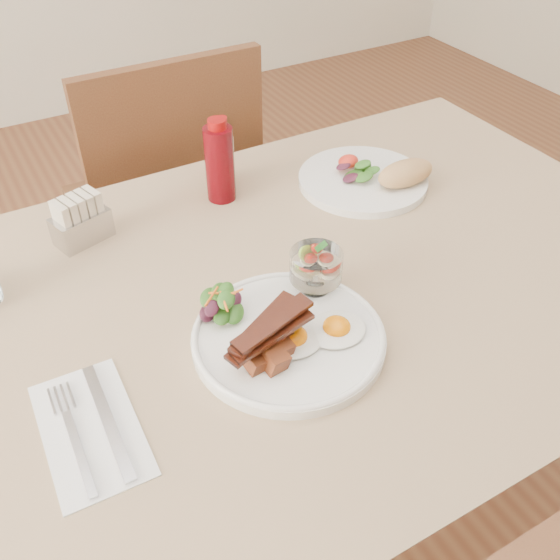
{
  "coord_description": "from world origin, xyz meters",
  "views": [
    {
      "loc": [
        -0.42,
        -0.66,
        1.4
      ],
      "look_at": [
        -0.07,
        -0.05,
        0.82
      ],
      "focal_mm": 40.0,
      "sensor_mm": 36.0,
      "label": 1
    }
  ],
  "objects": [
    {
      "name": "side_salad",
      "position": [
        -0.16,
        -0.03,
        0.79
      ],
      "size": [
        0.08,
        0.07,
        0.04
      ],
      "rotation": [
        0.0,
        0.0,
        0.33
      ],
      "color": "#234F15",
      "rests_on": "main_plate"
    },
    {
      "name": "bacon_potato_pile",
      "position": [
        -0.14,
        -0.13,
        0.8
      ],
      "size": [
        0.14,
        0.09,
        0.06
      ],
      "rotation": [
        0.0,
        0.0,
        -0.16
      ],
      "color": "maroon",
      "rests_on": "main_plate"
    },
    {
      "name": "fried_eggs",
      "position": [
        -0.06,
        -0.13,
        0.77
      ],
      "size": [
        0.18,
        0.12,
        0.02
      ],
      "rotation": [
        0.0,
        0.0,
        0.42
      ],
      "color": "white",
      "rests_on": "main_plate"
    },
    {
      "name": "fruit_cup",
      "position": [
        -0.01,
        -0.04,
        0.81
      ],
      "size": [
        0.08,
        0.08,
        0.08
      ],
      "rotation": [
        0.0,
        0.0,
        -0.14
      ],
      "color": "white",
      "rests_on": "main_plate"
    },
    {
      "name": "second_plate",
      "position": [
        0.27,
        0.18,
        0.77
      ],
      "size": [
        0.26,
        0.26,
        0.06
      ],
      "rotation": [
        0.0,
        0.0,
        -0.38
      ],
      "color": "white",
      "rests_on": "table"
    },
    {
      "name": "table",
      "position": [
        0.0,
        0.0,
        0.66
      ],
      "size": [
        1.33,
        0.88,
        0.75
      ],
      "color": "brown",
      "rests_on": "ground"
    },
    {
      "name": "napkin_cutlery",
      "position": [
        -0.39,
        -0.12,
        0.75
      ],
      "size": [
        0.12,
        0.21,
        0.01
      ],
      "rotation": [
        0.0,
        0.0,
        -0.03
      ],
      "color": "white",
      "rests_on": "table"
    },
    {
      "name": "sugar_caddy",
      "position": [
        -0.28,
        0.28,
        0.79
      ],
      "size": [
        0.11,
        0.08,
        0.09
      ],
      "rotation": [
        0.0,
        0.0,
        0.29
      ],
      "color": "#B5B4B9",
      "rests_on": "table"
    },
    {
      "name": "hot_sauce_bottle",
      "position": [
        0.02,
        0.34,
        0.82
      ],
      "size": [
        0.04,
        0.04,
        0.14
      ],
      "rotation": [
        0.0,
        0.0,
        0.15
      ],
      "color": "#53040A",
      "rests_on": "table"
    },
    {
      "name": "main_plate",
      "position": [
        -0.09,
        -0.11,
        0.76
      ],
      "size": [
        0.28,
        0.28,
        0.02
      ],
      "primitive_type": "cylinder",
      "color": "white",
      "rests_on": "table"
    },
    {
      "name": "chair_far",
      "position": [
        0.0,
        0.66,
        0.52
      ],
      "size": [
        0.42,
        0.42,
        0.93
      ],
      "color": "brown",
      "rests_on": "ground"
    },
    {
      "name": "ketchup_bottle",
      "position": [
        -0.01,
        0.29,
        0.83
      ],
      "size": [
        0.07,
        0.07,
        0.16
      ],
      "rotation": [
        0.0,
        0.0,
        0.28
      ],
      "color": "#53040A",
      "rests_on": "table"
    }
  ]
}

